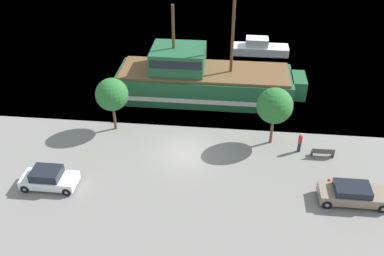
{
  "coord_description": "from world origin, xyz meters",
  "views": [
    {
      "loc": [
        3.59,
        -28.34,
        21.3
      ],
      "look_at": [
        0.42,
        2.0,
        1.2
      ],
      "focal_mm": 40.0,
      "sensor_mm": 36.0,
      "label": 1
    }
  ],
  "objects_px": {
    "parked_car_curb_front": "(49,178)",
    "bench_promenade_east": "(323,152)",
    "pedestrian_walking_near": "(300,142)",
    "pirate_ship": "(202,80)",
    "moored_boat_dockside": "(260,48)",
    "fire_hydrant": "(329,183)",
    "parked_car_curb_mid": "(353,194)"
  },
  "relations": [
    {
      "from": "pedestrian_walking_near",
      "to": "bench_promenade_east",
      "type": "bearing_deg",
      "value": -16.84
    },
    {
      "from": "pedestrian_walking_near",
      "to": "parked_car_curb_front",
      "type": "bearing_deg",
      "value": -161.41
    },
    {
      "from": "pedestrian_walking_near",
      "to": "parked_car_curb_mid",
      "type": "bearing_deg",
      "value": -61.73
    },
    {
      "from": "parked_car_curb_front",
      "to": "pedestrian_walking_near",
      "type": "xyz_separation_m",
      "value": [
        19.0,
        6.39,
        0.17
      ]
    },
    {
      "from": "bench_promenade_east",
      "to": "pedestrian_walking_near",
      "type": "bearing_deg",
      "value": 163.16
    },
    {
      "from": "moored_boat_dockside",
      "to": "pedestrian_walking_near",
      "type": "distance_m",
      "value": 20.28
    },
    {
      "from": "parked_car_curb_front",
      "to": "pedestrian_walking_near",
      "type": "height_order",
      "value": "pedestrian_walking_near"
    },
    {
      "from": "moored_boat_dockside",
      "to": "parked_car_curb_front",
      "type": "bearing_deg",
      "value": -121.58
    },
    {
      "from": "fire_hydrant",
      "to": "pedestrian_walking_near",
      "type": "relative_size",
      "value": 0.43
    },
    {
      "from": "moored_boat_dockside",
      "to": "fire_hydrant",
      "type": "xyz_separation_m",
      "value": [
        4.43,
        -24.43,
        -0.33
      ]
    },
    {
      "from": "pirate_ship",
      "to": "pedestrian_walking_near",
      "type": "bearing_deg",
      "value": -43.83
    },
    {
      "from": "parked_car_curb_front",
      "to": "parked_car_curb_mid",
      "type": "relative_size",
      "value": 0.85
    },
    {
      "from": "parked_car_curb_mid",
      "to": "fire_hydrant",
      "type": "distance_m",
      "value": 2.04
    },
    {
      "from": "parked_car_curb_front",
      "to": "bench_promenade_east",
      "type": "bearing_deg",
      "value": 15.63
    },
    {
      "from": "parked_car_curb_front",
      "to": "fire_hydrant",
      "type": "relative_size",
      "value": 5.33
    },
    {
      "from": "pirate_ship",
      "to": "bench_promenade_east",
      "type": "distance_m",
      "value": 14.12
    },
    {
      "from": "fire_hydrant",
      "to": "moored_boat_dockside",
      "type": "bearing_deg",
      "value": 100.29
    },
    {
      "from": "pirate_ship",
      "to": "parked_car_curb_front",
      "type": "distance_m",
      "value": 18.06
    },
    {
      "from": "pirate_ship",
      "to": "moored_boat_dockside",
      "type": "relative_size",
      "value": 2.75
    },
    {
      "from": "moored_boat_dockside",
      "to": "bench_promenade_east",
      "type": "distance_m",
      "value": 21.16
    },
    {
      "from": "moored_boat_dockside",
      "to": "fire_hydrant",
      "type": "bearing_deg",
      "value": -79.71
    },
    {
      "from": "parked_car_curb_front",
      "to": "pedestrian_walking_near",
      "type": "relative_size",
      "value": 2.28
    },
    {
      "from": "parked_car_curb_front",
      "to": "bench_promenade_east",
      "type": "distance_m",
      "value": 21.65
    },
    {
      "from": "parked_car_curb_mid",
      "to": "moored_boat_dockside",
      "type": "bearing_deg",
      "value": 102.7
    },
    {
      "from": "fire_hydrant",
      "to": "parked_car_curb_mid",
      "type": "bearing_deg",
      "value": -45.93
    },
    {
      "from": "moored_boat_dockside",
      "to": "parked_car_curb_mid",
      "type": "distance_m",
      "value": 26.53
    },
    {
      "from": "fire_hydrant",
      "to": "pedestrian_walking_near",
      "type": "xyz_separation_m",
      "value": [
        -1.71,
        4.34,
        0.5
      ]
    },
    {
      "from": "fire_hydrant",
      "to": "pedestrian_walking_near",
      "type": "bearing_deg",
      "value": 111.53
    },
    {
      "from": "bench_promenade_east",
      "to": "pedestrian_walking_near",
      "type": "xyz_separation_m",
      "value": [
        -1.85,
        0.56,
        0.47
      ]
    },
    {
      "from": "parked_car_curb_mid",
      "to": "pedestrian_walking_near",
      "type": "height_order",
      "value": "pedestrian_walking_near"
    },
    {
      "from": "moored_boat_dockside",
      "to": "parked_car_curb_front",
      "type": "relative_size",
      "value": 1.65
    },
    {
      "from": "parked_car_curb_front",
      "to": "parked_car_curb_mid",
      "type": "bearing_deg",
      "value": 1.57
    }
  ]
}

